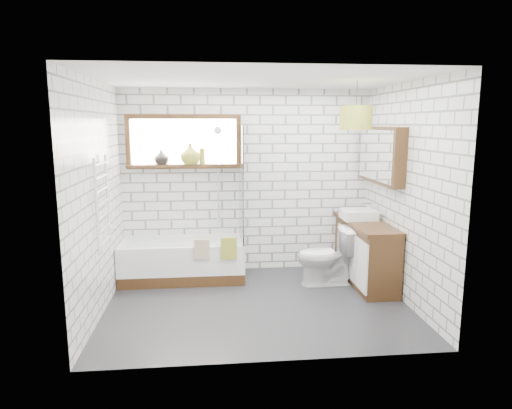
{
  "coord_description": "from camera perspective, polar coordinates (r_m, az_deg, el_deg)",
  "views": [
    {
      "loc": [
        -0.52,
        -4.93,
        2.04
      ],
      "look_at": [
        0.01,
        0.25,
        1.11
      ],
      "focal_mm": 32.0,
      "sensor_mm": 36.0,
      "label": 1
    }
  ],
  "objects": [
    {
      "name": "basin",
      "position": [
        6.11,
        12.69,
        -1.22
      ],
      "size": [
        0.42,
        0.37,
        0.12
      ],
      "primitive_type": "cube",
      "color": "white",
      "rests_on": "vanity"
    },
    {
      "name": "pendant",
      "position": [
        5.22,
        12.39,
        10.53
      ],
      "size": [
        0.35,
        0.35,
        0.26
      ],
      "primitive_type": "cylinder",
      "color": "olive",
      "rests_on": "ceiling"
    },
    {
      "name": "toilet",
      "position": [
        5.92,
        8.78,
        -6.42
      ],
      "size": [
        0.42,
        0.73,
        0.74
      ],
      "primitive_type": "imported",
      "rotation": [
        0.0,
        0.0,
        -1.57
      ],
      "color": "white",
      "rests_on": "floor"
    },
    {
      "name": "ceiling",
      "position": [
        4.98,
        0.14,
        15.46
      ],
      "size": [
        3.4,
        2.6,
        0.01
      ],
      "primitive_type": "cube",
      "color": "white",
      "rests_on": "ground"
    },
    {
      "name": "floor",
      "position": [
        5.36,
        0.13,
        -12.32
      ],
      "size": [
        3.4,
        2.6,
        0.01
      ],
      "primitive_type": "cube",
      "color": "#252528",
      "rests_on": "ground"
    },
    {
      "name": "wall_right",
      "position": [
        5.46,
        18.22,
        1.28
      ],
      "size": [
        0.01,
        2.6,
        2.5
      ],
      "primitive_type": "cube",
      "color": "white",
      "rests_on": "ground"
    },
    {
      "name": "vase_olive",
      "position": [
        6.18,
        -8.2,
        6.1
      ],
      "size": [
        0.33,
        0.33,
        0.28
      ],
      "primitive_type": "imported",
      "rotation": [
        0.0,
        0.0,
        0.26
      ],
      "color": "olive",
      "rests_on": "window"
    },
    {
      "name": "shower_screen",
      "position": [
        5.94,
        -1.86,
        2.63
      ],
      "size": [
        0.02,
        0.72,
        1.5
      ],
      "primitive_type": "cube",
      "color": "white",
      "rests_on": "bathtub"
    },
    {
      "name": "wall_left",
      "position": [
        5.13,
        -19.16,
        0.68
      ],
      "size": [
        0.01,
        2.6,
        2.5
      ],
      "primitive_type": "cube",
      "color": "white",
      "rests_on": "ground"
    },
    {
      "name": "mirror_cabinet",
      "position": [
        5.94,
        15.33,
        5.98
      ],
      "size": [
        0.16,
        1.2,
        0.7
      ],
      "primitive_type": "cube",
      "color": "#311C0D",
      "rests_on": "wall_right"
    },
    {
      "name": "vase_dark",
      "position": [
        6.21,
        -11.74,
        5.65
      ],
      "size": [
        0.25,
        0.25,
        0.2
      ],
      "primitive_type": "imported",
      "rotation": [
        0.0,
        0.0,
        0.36
      ],
      "color": "black",
      "rests_on": "window"
    },
    {
      "name": "shower_riser",
      "position": [
        6.23,
        -4.75,
        3.71
      ],
      "size": [
        0.02,
        0.02,
        1.3
      ],
      "primitive_type": "cylinder",
      "color": "silver",
      "rests_on": "wall_back"
    },
    {
      "name": "vanity",
      "position": [
        6.09,
        13.54,
        -5.79
      ],
      "size": [
        0.45,
        1.41,
        0.8
      ],
      "primitive_type": "cube",
      "color": "#311C0D",
      "rests_on": "floor"
    },
    {
      "name": "wall_front",
      "position": [
        3.75,
        2.21,
        -2.08
      ],
      "size": [
        3.4,
        0.01,
        2.5
      ],
      "primitive_type": "cube",
      "color": "white",
      "rests_on": "ground"
    },
    {
      "name": "towel_radiator",
      "position": [
        5.13,
        -18.64,
        0.14
      ],
      "size": [
        0.06,
        0.52,
        1.0
      ],
      "primitive_type": "cube",
      "color": "white",
      "rests_on": "wall_left"
    },
    {
      "name": "towel_beige",
      "position": [
        5.74,
        -6.78,
        -5.57
      ],
      "size": [
        0.19,
        0.05,
        0.25
      ],
      "primitive_type": "cube",
      "color": "tan",
      "rests_on": "bathtub"
    },
    {
      "name": "tap",
      "position": [
        6.15,
        14.13,
        -0.58
      ],
      "size": [
        0.04,
        0.04,
        0.16
      ],
      "primitive_type": "cylinder",
      "rotation": [
        0.0,
        0.0,
        -0.24
      ],
      "color": "silver",
      "rests_on": "vanity"
    },
    {
      "name": "bathtub",
      "position": [
        6.15,
        -9.13,
        -6.86
      ],
      "size": [
        1.6,
        0.71,
        0.52
      ],
      "primitive_type": "cube",
      "color": "white",
      "rests_on": "floor"
    },
    {
      "name": "bottle",
      "position": [
        6.18,
        -6.73,
        5.82
      ],
      "size": [
        0.08,
        0.08,
        0.21
      ],
      "primitive_type": "cylinder",
      "rotation": [
        0.0,
        0.0,
        0.22
      ],
      "color": "olive",
      "rests_on": "window"
    },
    {
      "name": "towel_green",
      "position": [
        5.74,
        -3.43,
        -5.5
      ],
      "size": [
        0.2,
        0.06,
        0.28
      ],
      "primitive_type": "cube",
      "color": "olive",
      "rests_on": "bathtub"
    },
    {
      "name": "wall_back",
      "position": [
        6.31,
        -1.1,
        2.9
      ],
      "size": [
        3.4,
        0.01,
        2.5
      ],
      "primitive_type": "cube",
      "color": "white",
      "rests_on": "ground"
    },
    {
      "name": "window",
      "position": [
        6.2,
        -9.0,
        7.76
      ],
      "size": [
        1.52,
        0.16,
        0.68
      ],
      "primitive_type": "cube",
      "color": "#311C0D",
      "rests_on": "wall_back"
    }
  ]
}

